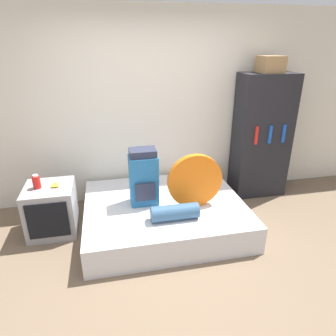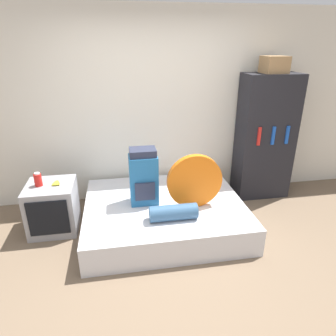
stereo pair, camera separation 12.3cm
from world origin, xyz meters
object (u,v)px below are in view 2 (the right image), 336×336
Objects in this scene: tent_bag at (195,181)px; sleeping_roll at (173,213)px; backpack at (144,177)px; canister at (38,180)px; cardboard_box at (274,65)px; bookshelf at (265,138)px; television at (53,207)px.

sleeping_roll is (-0.30, -0.26, -0.24)m from tent_bag.
backpack is 1.22m from canister.
sleeping_roll is (0.28, -0.45, -0.25)m from backpack.
backpack is at bearing -162.64° from cardboard_box.
cardboard_box reaches higher than sleeping_roll.
bookshelf reaches higher than sleeping_roll.
cardboard_box is (1.79, 0.56, 1.21)m from backpack.
bookshelf is (1.52, 1.02, 0.47)m from sleeping_roll.
sleeping_roll is at bearing -22.28° from television.
television is 0.34× the size of bookshelf.
canister is at bearing 178.49° from television.
sleeping_roll is 3.22× the size of canister.
sleeping_roll is 1.50m from television.
cardboard_box is at bearing 8.69° from television.
bookshelf is (3.02, 0.45, 0.21)m from canister.
tent_bag is at bearing 40.67° from sleeping_roll.
tent_bag is 2.17× the size of cardboard_box.
television is at bearing -1.51° from canister.
tent_bag is 1.23× the size of sleeping_roll.
backpack is at bearing 121.67° from sleeping_roll.
television is 3.33m from cardboard_box.
cardboard_box reaches higher than backpack.
canister is 3.27m from cardboard_box.
bookshelf is (1.80, 0.57, 0.22)m from backpack.
backpack is 0.61m from tent_bag.
tent_bag reaches higher than canister.
tent_bag is at bearing -148.18° from cardboard_box.
tent_bag is at bearing -10.52° from television.
backpack is 1.15× the size of television.
tent_bag is 1.75m from television.
cardboard_box is at bearing -144.51° from bookshelf.
television is 3.00m from bookshelf.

